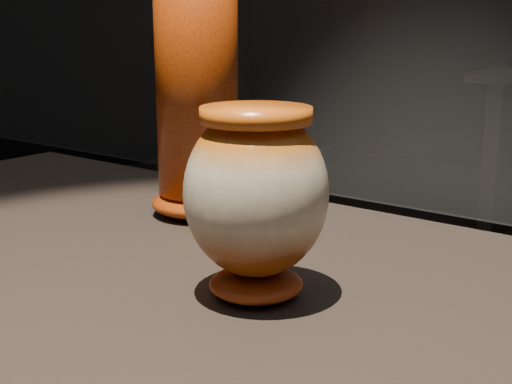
# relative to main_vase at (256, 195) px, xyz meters

# --- Properties ---
(main_vase) EXTENTS (0.15, 0.15, 0.20)m
(main_vase) POSITION_rel_main_vase_xyz_m (0.00, 0.00, 0.00)
(main_vase) COLOR #7B330B
(main_vase) RESTS_ON display_plinth
(tall_vase) EXTENTS (0.15, 0.15, 0.45)m
(tall_vase) POSITION_rel_main_vase_xyz_m (-0.26, 0.20, 0.11)
(tall_vase) COLOR #AF450B
(tall_vase) RESTS_ON display_plinth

